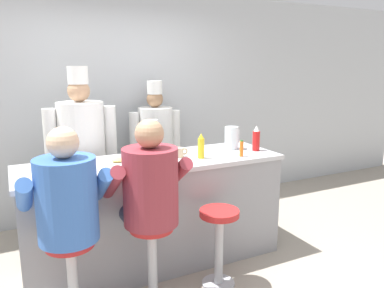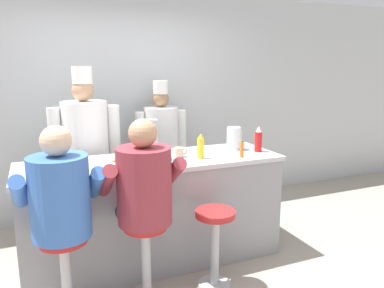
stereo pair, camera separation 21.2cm
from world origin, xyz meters
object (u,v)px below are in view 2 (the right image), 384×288
(ketchup_bottle_red, at_px, (258,140))
(empty_stool_round, at_px, (215,236))
(hot_sauce_bottle_orange, at_px, (242,149))
(cup_stack_steel, at_px, (153,139))
(diner_seated_maroon, at_px, (143,190))
(water_pitcher_clear, at_px, (234,138))
(coffee_mug_tan, at_px, (179,152))
(cereal_bowl, at_px, (71,168))
(cook_in_whites_far, at_px, (161,142))
(cook_in_whites_near, at_px, (86,147))
(diner_seated_blue, at_px, (60,202))
(mustard_bottle_yellow, at_px, (201,147))
(breakfast_plate, at_px, (118,161))

(ketchup_bottle_red, xyz_separation_m, empty_stool_round, (-0.71, -0.51, -0.66))
(hot_sauce_bottle_orange, xyz_separation_m, cup_stack_steel, (-0.77, 0.25, 0.11))
(hot_sauce_bottle_orange, height_order, diner_seated_maroon, diner_seated_maroon)
(water_pitcher_clear, relative_size, diner_seated_maroon, 0.16)
(coffee_mug_tan, xyz_separation_m, diner_seated_maroon, (-0.51, -0.57, -0.12))
(cereal_bowl, bearing_deg, ketchup_bottle_red, 0.41)
(cup_stack_steel, xyz_separation_m, cook_in_whites_far, (0.43, 1.09, -0.26))
(water_pitcher_clear, bearing_deg, cook_in_whites_near, 155.37)
(diner_seated_blue, height_order, empty_stool_round, diner_seated_blue)
(ketchup_bottle_red, xyz_separation_m, diner_seated_blue, (-1.88, -0.48, -0.20))
(diner_seated_maroon, distance_m, cook_in_whites_far, 1.81)
(mustard_bottle_yellow, height_order, cereal_bowl, mustard_bottle_yellow)
(breakfast_plate, distance_m, diner_seated_blue, 0.78)
(ketchup_bottle_red, bearing_deg, diner_seated_blue, -165.82)
(coffee_mug_tan, bearing_deg, breakfast_plate, 179.32)
(water_pitcher_clear, xyz_separation_m, cup_stack_steel, (-0.86, -0.06, 0.07))
(breakfast_plate, distance_m, diner_seated_maroon, 0.59)
(empty_stool_round, xyz_separation_m, cook_in_whites_far, (0.11, 1.71, 0.45))
(breakfast_plate, relative_size, cereal_bowl, 1.94)
(diner_seated_blue, distance_m, cook_in_whites_near, 1.33)
(breakfast_plate, height_order, cook_in_whites_far, cook_in_whites_far)
(water_pitcher_clear, height_order, empty_stool_round, water_pitcher_clear)
(breakfast_plate, height_order, coffee_mug_tan, coffee_mug_tan)
(breakfast_plate, distance_m, cereal_bowl, 0.42)
(cereal_bowl, height_order, diner_seated_maroon, diner_seated_maroon)
(ketchup_bottle_red, height_order, diner_seated_blue, diner_seated_blue)
(coffee_mug_tan, xyz_separation_m, diner_seated_blue, (-1.09, -0.57, -0.13))
(cereal_bowl, distance_m, cook_in_whites_near, 0.84)
(cook_in_whites_near, distance_m, cook_in_whites_far, 1.02)
(water_pitcher_clear, relative_size, cup_stack_steel, 0.63)
(cup_stack_steel, relative_size, empty_stool_round, 0.54)
(water_pitcher_clear, bearing_deg, breakfast_plate, -176.40)
(diner_seated_blue, xyz_separation_m, cook_in_whites_far, (1.28, 1.68, -0.00))
(ketchup_bottle_red, relative_size, diner_seated_maroon, 0.17)
(breakfast_plate, distance_m, cook_in_whites_far, 1.34)
(hot_sauce_bottle_orange, relative_size, water_pitcher_clear, 0.68)
(diner_seated_blue, distance_m, cook_in_whites_far, 2.11)
(breakfast_plate, height_order, diner_seated_maroon, diner_seated_maroon)
(diner_seated_maroon, height_order, cook_in_whites_near, cook_in_whites_near)
(breakfast_plate, bearing_deg, diner_seated_blue, -131.99)
(cereal_bowl, height_order, cook_in_whites_far, cook_in_whites_far)
(ketchup_bottle_red, distance_m, hot_sauce_bottle_orange, 0.30)
(breakfast_plate, relative_size, cook_in_whites_near, 0.15)
(mustard_bottle_yellow, bearing_deg, cook_in_whites_near, 137.54)
(mustard_bottle_yellow, distance_m, diner_seated_blue, 1.34)
(water_pitcher_clear, bearing_deg, ketchup_bottle_red, -45.12)
(diner_seated_blue, distance_m, diner_seated_maroon, 0.58)
(water_pitcher_clear, height_order, cook_in_whites_near, cook_in_whites_near)
(cup_stack_steel, bearing_deg, water_pitcher_clear, 4.16)
(ketchup_bottle_red, bearing_deg, cook_in_whites_far, 116.65)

